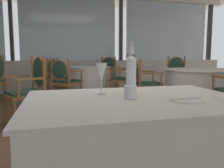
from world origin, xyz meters
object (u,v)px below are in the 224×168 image
dining_chair_0_1 (57,73)px  dining_chair_1_0 (178,74)px  side_plate (186,100)px  dining_chair_0_0 (107,72)px  dining_chair_1_1 (144,80)px  water_tumbler (130,92)px  dining_chair_0_2 (64,78)px  water_bottle (131,72)px  dining_chair_2_0 (31,85)px  wine_glass (101,73)px  dining_chair_0_3 (126,74)px

dining_chair_0_1 → dining_chair_1_0: bearing=18.9°
side_plate → dining_chair_1_0: size_ratio=0.21×
dining_chair_0_0 → dining_chair_0_1: dining_chair_0_0 is taller
dining_chair_1_1 → dining_chair_0_0: bearing=103.5°
side_plate → water_tumbler: bearing=152.7°
dining_chair_1_0 → dining_chair_0_2: bearing=-76.5°
dining_chair_0_1 → dining_chair_1_1: bearing=-13.0°
water_bottle → side_plate: bearing=-56.9°
dining_chair_0_0 → dining_chair_2_0: 3.13m
wine_glass → dining_chair_0_2: (-0.13, 3.09, -0.33)m
wine_glass → dining_chair_2_0: bearing=108.3°
dining_chair_0_0 → dining_chair_1_0: size_ratio=0.99×
side_plate → wine_glass: 0.56m
dining_chair_0_1 → dining_chair_1_0: size_ratio=0.95×
dining_chair_0_3 → dining_chair_1_1: 0.80m
dining_chair_0_0 → dining_chair_1_1: 2.12m
dining_chair_1_0 → dining_chair_0_3: bearing=-75.8°
water_bottle → dining_chair_1_0: size_ratio=0.36×
water_bottle → water_tumbler: 0.23m
water_tumbler → dining_chair_1_0: dining_chair_1_0 is taller
wine_glass → dining_chair_0_2: 3.11m
dining_chair_0_3 → dining_chair_1_0: size_ratio=1.04×
dining_chair_0_1 → dining_chair_0_3: bearing=-0.0°
side_plate → dining_chair_1_1: dining_chair_1_1 is taller
dining_chair_1_1 → dining_chair_1_0: bearing=45.2°
dining_chair_0_1 → dining_chair_1_0: (2.75, -1.02, 0.01)m
side_plate → dining_chair_0_3: bearing=78.0°
dining_chair_0_1 → dining_chair_0_0: bearing=45.3°
dining_chair_0_1 → dining_chair_0_2: 1.30m
water_tumbler → dining_chair_1_1: bearing=66.5°
dining_chair_0_0 → dining_chair_0_3: bearing=45.1°
water_bottle → dining_chair_1_1: bearing=66.2°
dining_chair_0_1 → dining_chair_1_1: 2.49m
dining_chair_0_1 → wine_glass: bearing=-47.3°
water_bottle → dining_chair_1_0: water_bottle is taller
water_tumbler → dining_chair_1_1: (1.13, 2.60, -0.23)m
dining_chair_0_3 → side_plate: bearing=117.4°
dining_chair_0_1 → dining_chair_1_1: size_ratio=1.00×
water_tumbler → water_bottle: bearing=70.4°
dining_chair_1_0 → dining_chair_1_1: (-1.23, -0.95, -0.02)m
dining_chair_0_3 → dining_chair_1_0: bearing=-134.0°
water_bottle → dining_chair_1_0: 4.07m
water_tumbler → dining_chair_0_0: (0.91, 4.70, -0.21)m
dining_chair_1_0 → dining_chair_2_0: dining_chair_2_0 is taller
water_bottle → dining_chair_0_2: water_bottle is taller
water_bottle → dining_chair_1_1: 2.65m
dining_chair_0_1 → dining_chair_1_0: 2.94m
dining_chair_0_3 → dining_chair_2_0: size_ratio=1.02×
dining_chair_0_3 → dining_chair_1_1: dining_chair_0_3 is taller
water_bottle → dining_chair_0_3: 3.36m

